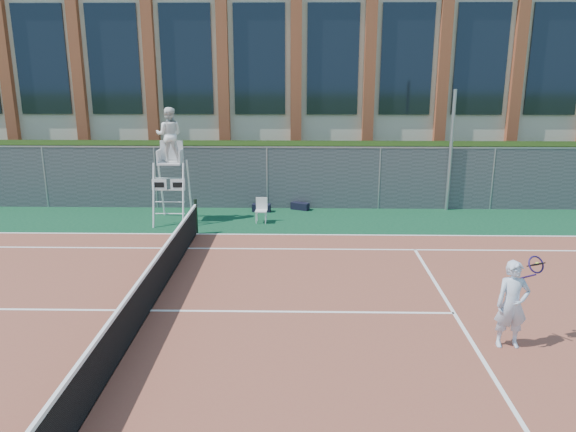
{
  "coord_description": "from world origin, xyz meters",
  "views": [
    {
      "loc": [
        3.14,
        -10.83,
        5.09
      ],
      "look_at": [
        2.86,
        3.0,
        1.3
      ],
      "focal_mm": 35.0,
      "sensor_mm": 36.0,
      "label": 1
    }
  ],
  "objects_px": {
    "umpire_chair": "(169,138)",
    "tennis_player": "(512,304)",
    "steel_pole": "(451,151)",
    "plastic_chair": "(261,208)"
  },
  "relations": [
    {
      "from": "umpire_chair",
      "to": "tennis_player",
      "type": "relative_size",
      "value": 2.26
    },
    {
      "from": "steel_pole",
      "to": "tennis_player",
      "type": "bearing_deg",
      "value": -97.9
    },
    {
      "from": "umpire_chair",
      "to": "tennis_player",
      "type": "distance_m",
      "value": 11.8
    },
    {
      "from": "steel_pole",
      "to": "tennis_player",
      "type": "height_order",
      "value": "steel_pole"
    },
    {
      "from": "plastic_chair",
      "to": "tennis_player",
      "type": "bearing_deg",
      "value": -58.51
    },
    {
      "from": "steel_pole",
      "to": "plastic_chair",
      "type": "relative_size",
      "value": 5.22
    },
    {
      "from": "tennis_player",
      "to": "steel_pole",
      "type": "bearing_deg",
      "value": 82.1
    },
    {
      "from": "umpire_chair",
      "to": "tennis_player",
      "type": "xyz_separation_m",
      "value": [
        8.04,
        -8.43,
        -1.9
      ]
    },
    {
      "from": "plastic_chair",
      "to": "steel_pole",
      "type": "bearing_deg",
      "value": 14.94
    },
    {
      "from": "umpire_chair",
      "to": "plastic_chair",
      "type": "bearing_deg",
      "value": -1.72
    }
  ]
}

